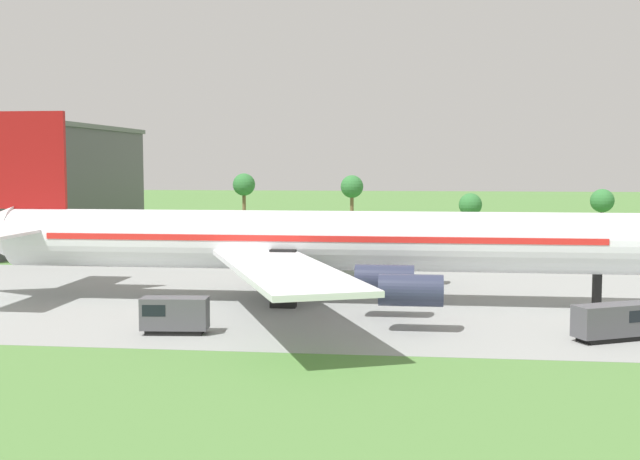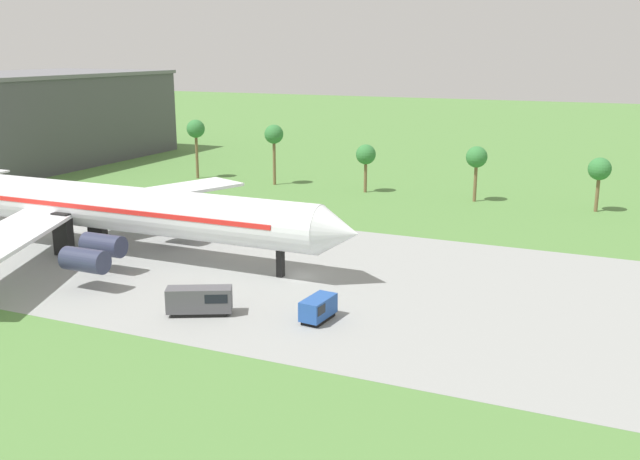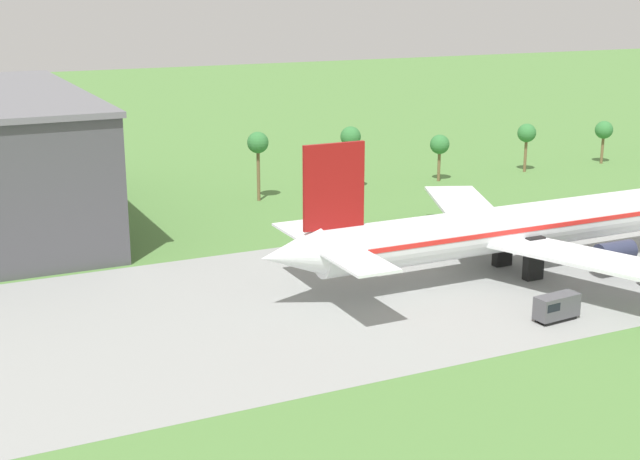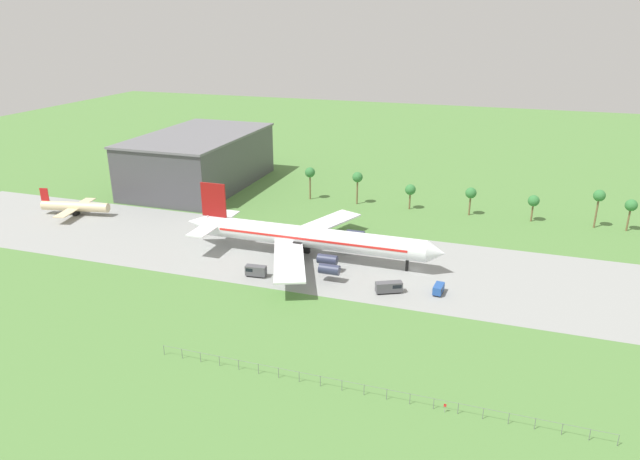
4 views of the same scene
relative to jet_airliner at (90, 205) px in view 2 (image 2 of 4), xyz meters
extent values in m
plane|color=#517F3D|center=(29.36, 1.24, -5.98)|extent=(600.00, 600.00, 0.00)
cube|color=gray|center=(29.36, 1.24, -5.97)|extent=(320.00, 44.00, 0.02)
cylinder|color=white|center=(1.28, 0.00, 0.06)|extent=(61.67, 5.70, 5.70)
cone|color=white|center=(34.40, 0.00, 0.06)|extent=(4.56, 5.58, 5.58)
cube|color=red|center=(1.28, 0.00, 0.49)|extent=(52.42, 5.81, 0.57)
cube|color=white|center=(-0.13, -13.64, -0.93)|extent=(17.09, 28.07, 0.44)
cube|color=white|center=(-0.13, 13.64, -0.93)|extent=(17.09, 28.07, 0.44)
cylinder|color=#2D334C|center=(7.75, -6.84, -2.62)|extent=(5.13, 2.56, 2.56)
cylinder|color=#2D334C|center=(10.05, -12.53, -2.62)|extent=(5.13, 2.56, 2.56)
cylinder|color=#2D334C|center=(7.75, 6.84, -2.62)|extent=(5.13, 2.56, 2.56)
cylinder|color=#2D334C|center=(10.05, 12.53, -2.62)|extent=(5.13, 2.56, 2.56)
cube|color=black|center=(27.19, 0.00, -3.24)|extent=(0.70, 0.90, 5.47)
cube|color=black|center=(-1.80, -3.13, -3.24)|extent=(2.40, 1.20, 5.47)
cube|color=black|center=(-1.80, 3.13, -3.24)|extent=(2.40, 1.20, 5.47)
cube|color=black|center=(25.34, -13.94, -5.78)|extent=(5.62, 4.00, 0.40)
cube|color=#4C4C51|center=(25.34, -13.94, -4.37)|extent=(6.56, 4.59, 2.40)
cube|color=black|center=(26.90, -13.17, -4.01)|extent=(2.89, 2.81, 0.90)
cube|color=black|center=(36.61, -10.65, -5.78)|extent=(2.12, 3.76, 0.40)
cube|color=#234C99|center=(36.61, -10.65, -4.62)|extent=(2.38, 4.42, 1.91)
cube|color=black|center=(36.51, -11.82, -4.33)|extent=(2.17, 1.67, 0.90)
cube|color=#47474C|center=(-63.34, 54.19, 3.68)|extent=(36.00, 60.00, 19.30)
cube|color=slate|center=(-63.34, 54.19, 13.73)|extent=(36.72, 61.20, 0.80)
cylinder|color=brown|center=(18.96, 50.43, -2.81)|extent=(0.56, 0.56, 6.32)
sphere|color=#337538|center=(18.96, 50.43, 0.95)|extent=(3.60, 3.60, 3.60)
cylinder|color=brown|center=(38.82, 50.43, -2.45)|extent=(0.56, 0.56, 7.05)
sphere|color=#337538|center=(38.82, 50.43, 1.68)|extent=(3.60, 3.60, 3.60)
cylinder|color=brown|center=(58.30, 50.43, -2.82)|extent=(0.56, 0.56, 6.32)
sphere|color=#337538|center=(58.30, 50.43, 0.94)|extent=(3.60, 3.60, 3.60)
cylinder|color=brown|center=(0.45, 50.43, -1.44)|extent=(0.56, 0.56, 9.08)
sphere|color=#337538|center=(0.45, 50.43, 3.70)|extent=(3.60, 3.60, 3.60)
cylinder|color=brown|center=(-16.97, 50.43, -1.31)|extent=(0.56, 0.56, 9.34)
sphere|color=#337538|center=(-16.97, 50.43, 3.96)|extent=(3.60, 3.60, 3.60)
camera|label=1|loc=(10.24, -76.10, 7.58)|focal=45.00mm
camera|label=2|loc=(62.59, -69.36, 19.43)|focal=40.00mm
camera|label=3|loc=(-70.79, -86.43, 29.39)|focal=50.00mm
camera|label=4|loc=(48.13, -134.67, 55.77)|focal=32.00mm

